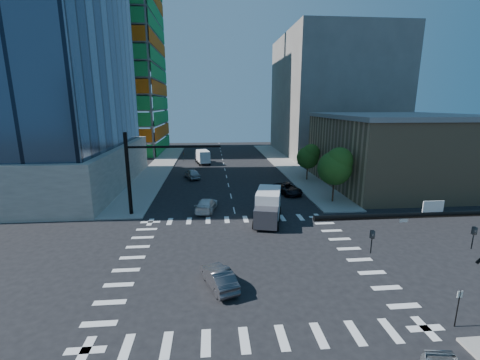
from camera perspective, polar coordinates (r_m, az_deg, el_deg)
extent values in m
plane|color=black|center=(26.29, 0.92, -13.82)|extent=(160.00, 160.00, 0.00)
cube|color=silver|center=(26.29, 0.92, -13.81)|extent=(20.00, 20.00, 0.01)
cube|color=gray|center=(66.10, 8.04, 2.80)|extent=(5.00, 60.00, 0.15)
cube|color=gray|center=(65.14, -13.93, 2.38)|extent=(5.00, 60.00, 0.15)
cube|color=gray|center=(56.25, -34.36, 1.78)|extent=(30.00, 30.00, 6.00)
cube|color=green|center=(87.05, -14.30, 21.20)|extent=(0.12, 24.00, 49.00)
cube|color=#CD580C|center=(77.84, -25.71, 21.34)|extent=(24.00, 0.12, 49.00)
cube|color=tan|center=(53.43, 25.95, 4.46)|extent=(20.00, 22.00, 10.00)
cube|color=slate|center=(53.00, 26.54, 10.12)|extent=(20.50, 22.50, 0.60)
cube|color=slate|center=(83.67, 15.97, 14.20)|extent=(24.00, 30.00, 28.00)
cylinder|color=black|center=(15.48, 30.96, -5.32)|extent=(10.00, 0.24, 0.24)
imported|color=black|center=(17.05, 36.02, -8.31)|extent=(0.16, 0.20, 1.00)
imported|color=black|center=(14.55, 22.32, -10.13)|extent=(0.16, 0.20, 1.00)
cube|color=white|center=(15.38, 31.11, -4.09)|extent=(0.90, 0.04, 0.50)
cylinder|color=black|center=(36.64, -19.26, 1.01)|extent=(0.40, 0.40, 9.00)
cylinder|color=black|center=(35.27, -11.68, 5.81)|extent=(10.00, 0.24, 0.24)
imported|color=black|center=(35.32, -9.98, 4.09)|extent=(0.16, 0.20, 1.00)
cylinder|color=#382316|center=(41.58, 16.20, -2.14)|extent=(0.20, 0.20, 2.27)
sphere|color=#134312|center=(40.89, 16.48, 2.03)|extent=(4.16, 4.16, 4.16)
sphere|color=#416D24|center=(40.60, 17.25, 3.30)|extent=(3.25, 3.25, 3.25)
cylinder|color=#382316|center=(52.72, 11.83, 1.12)|extent=(0.20, 0.20, 1.92)
sphere|color=#134312|center=(52.25, 11.96, 3.93)|extent=(3.52, 3.52, 3.52)
sphere|color=#416D24|center=(51.96, 12.52, 4.77)|extent=(2.75, 2.75, 2.75)
cylinder|color=black|center=(22.29, 34.19, -18.44)|extent=(0.06, 0.06, 2.20)
cube|color=silver|center=(21.87, 34.51, -16.40)|extent=(0.30, 0.03, 0.40)
imported|color=black|center=(44.48, 8.42, -1.50)|extent=(3.77, 5.68, 1.45)
imported|color=silver|center=(37.19, -5.99, -4.41)|extent=(2.87, 5.21, 1.43)
imported|color=#A3A5AB|center=(53.49, -8.49, 1.08)|extent=(3.21, 4.98, 1.58)
imported|color=#47464B|center=(22.53, -3.78, -16.87)|extent=(2.71, 4.33, 1.35)
cube|color=silver|center=(33.39, 4.96, -4.37)|extent=(3.52, 5.37, 2.57)
cube|color=#39383E|center=(33.59, 4.94, -5.41)|extent=(2.64, 2.29, 1.88)
cube|color=white|center=(66.76, -6.71, 4.34)|extent=(2.98, 4.75, 2.29)
cube|color=#39383E|center=(66.85, -6.70, 3.85)|extent=(2.31, 1.97, 1.68)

